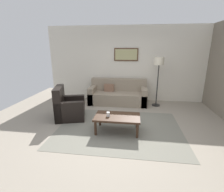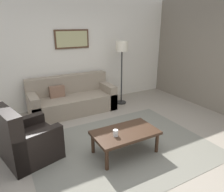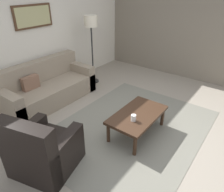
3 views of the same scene
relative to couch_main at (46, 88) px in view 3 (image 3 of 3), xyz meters
The scene contains 10 objects.
ground_plane 2.14m from the couch_main, 83.49° to the right, with size 8.00×8.00×0.00m, color gray.
rear_partition 1.23m from the couch_main, 64.26° to the left, with size 6.00×0.12×2.80m, color silver.
stone_feature_panel 4.02m from the couch_main, 32.98° to the right, with size 0.12×5.20×2.80m, color slate.
area_rug 2.14m from the couch_main, 83.49° to the right, with size 3.14×2.39×0.01m, color slate.
couch_main is the anchor object (origin of this frame).
armchair_leather 2.10m from the couch_main, 128.78° to the right, with size 0.98×0.98×0.95m.
coffee_table 2.26m from the couch_main, 84.87° to the right, with size 1.10×0.64×0.41m.
cup 2.31m from the couch_main, 90.37° to the right, with size 0.08×0.08×0.11m, color white.
lamp_standing 1.79m from the couch_main, ahead, with size 0.32×0.32×1.71m.
framed_artwork 1.54m from the couch_main, 58.53° to the left, with size 0.89×0.04×0.47m.
Camera 3 is at (-2.67, -1.59, 2.39)m, focal length 33.28 mm.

